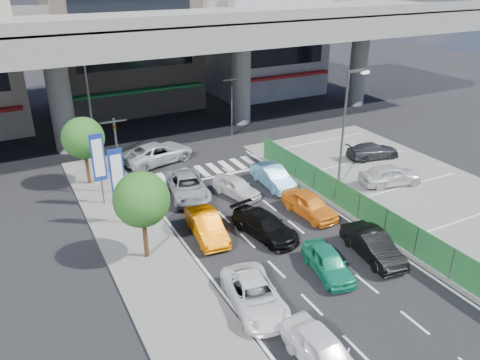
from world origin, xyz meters
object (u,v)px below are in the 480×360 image
sedan_white_front_mid (237,187)px  kei_truck_front_right (273,176)px  tree_near (142,200)px  street_lamp_right (346,121)px  van_white_back_left (324,352)px  parked_sedan_dgrey (373,151)px  traffic_light_right (232,92)px  street_lamp_left (92,102)px  hatch_black_mid_right (373,245)px  signboard_far (98,160)px  parked_sedan_white (390,175)px  taxi_teal_mid (328,262)px  signboard_near (118,177)px  tree_far (83,138)px  traffic_cone (339,182)px  wagon_silver_front_left (188,186)px  traffic_light_left (116,138)px  sedan_black_mid (265,225)px  sedan_white_mid_left (255,295)px  crossing_wagon_silver (158,153)px  taxi_orange_left (206,226)px

sedan_white_front_mid → kei_truck_front_right: size_ratio=0.87×
tree_near → street_lamp_right: bearing=8.0°
tree_near → van_white_back_left: bearing=-69.9°
sedan_white_front_mid → parked_sedan_dgrey: bearing=-10.9°
traffic_light_right → van_white_back_left: (-8.80, -25.08, -3.25)m
tree_near → van_white_back_left: tree_near is taller
street_lamp_left → hatch_black_mid_right: (9.70, -19.36, -4.08)m
hatch_black_mid_right → signboard_far: bearing=139.3°
signboard_far → parked_sedan_white: signboard_far is taller
parked_sedan_dgrey → traffic_light_right: bearing=46.2°
traffic_light_right → sedan_white_front_mid: 12.33m
street_lamp_left → taxi_teal_mid: (6.78, -19.42, -4.14)m
signboard_near → kei_truck_front_right: size_ratio=1.12×
traffic_light_right → taxi_teal_mid: (-5.04, -20.42, -3.30)m
taxi_teal_mid → tree_far: bearing=127.8°
tree_far → parked_sedan_white: bearing=-28.1°
street_lamp_right → taxi_teal_mid: (-6.72, -7.42, -4.14)m
traffic_light_right → street_lamp_left: size_ratio=0.65×
van_white_back_left → traffic_cone: 15.92m
tree_near → wagon_silver_front_left: 7.78m
sedan_white_front_mid → traffic_cone: (6.67, -2.28, -0.19)m
signboard_near → sedan_white_front_mid: 8.01m
signboard_near → taxi_teal_mid: size_ratio=1.26×
traffic_light_left → traffic_cone: 15.01m
hatch_black_mid_right → sedan_black_mid: bearing=138.7°
traffic_light_right → parked_sedan_dgrey: (7.27, -9.99, -3.27)m
sedan_white_front_mid → parked_sedan_dgrey: (12.35, 0.75, 0.05)m
street_lamp_right → signboard_far: bearing=161.3°
sedan_white_mid_left → sedan_white_front_mid: sedan_white_mid_left is taller
street_lamp_right → taxi_teal_mid: 10.83m
street_lamp_right → kei_truck_front_right: (-3.85, 2.44, -4.08)m
tree_near → traffic_cone: (14.10, 1.98, -2.95)m
traffic_light_left → street_lamp_right: street_lamp_right is taller
street_lamp_left → van_white_back_left: street_lamp_left is taller
street_lamp_left → hatch_black_mid_right: street_lamp_left is taller
sedan_white_front_mid → crossing_wagon_silver: bearing=94.7°
van_white_back_left → traffic_cone: size_ratio=5.38×
sedan_white_mid_left → taxi_orange_left: 6.40m
traffic_light_right → crossing_wagon_silver: 8.89m
sedan_white_mid_left → parked_sedan_dgrey: bearing=42.5°
parked_sedan_white → parked_sedan_dgrey: (2.33, 4.25, -0.12)m
street_lamp_right → parked_sedan_white: street_lamp_right is taller
kei_truck_front_right → tree_near: bearing=-155.3°
parked_sedan_white → taxi_orange_left: bearing=104.3°
signboard_far → parked_sedan_white: (18.04, -6.24, -2.28)m
signboard_near → tree_near: tree_near is taller
signboard_far → parked_sedan_dgrey: bearing=-5.6°
sedan_white_front_mid → sedan_white_mid_left: bearing=-127.5°
hatch_black_mid_right → sedan_white_front_mid: (-2.95, 9.61, -0.07)m
wagon_silver_front_left → parked_sedan_white: bearing=-10.9°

